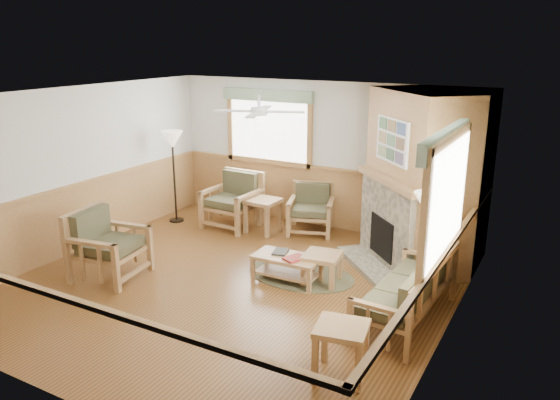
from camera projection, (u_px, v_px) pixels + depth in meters
The scene contains 24 objects.
floor at pixel (232, 284), 7.90m from camera, with size 6.00×6.00×0.01m, color brown.
ceiling at pixel (227, 96), 7.13m from camera, with size 6.00×6.00×0.01m, color white.
wall_back at pixel (322, 156), 10.03m from camera, with size 6.00×0.02×2.70m, color silver.
wall_front at pixel (46, 273), 5.00m from camera, with size 6.00×0.02×2.70m, color silver.
wall_left at pixel (78, 170), 8.91m from camera, with size 0.02×6.00×2.70m, color silver.
wall_right at pixel (452, 230), 6.12m from camera, with size 0.02×6.00×2.70m, color silver.
wainscot at pixel (231, 249), 7.74m from camera, with size 6.00×6.00×1.10m, color #A87A45, non-canonical shape.
fireplace at pixel (418, 180), 8.28m from camera, with size 2.20×2.20×2.70m, color #A87A45, non-canonical shape.
window_back at pixel (269, 88), 10.17m from camera, with size 1.90×0.16×1.50m, color white, non-canonical shape.
window_right at pixel (454, 128), 5.63m from camera, with size 0.16×1.90×1.50m, color white, non-canonical shape.
ceiling_fan at pixel (259, 98), 7.25m from camera, with size 1.24×1.24×0.36m, color white, non-canonical shape.
sofa at pixel (407, 290), 6.77m from camera, with size 0.76×1.85×0.85m, color #9F774A, non-canonical shape.
armchair_back_left at pixel (232, 200), 10.21m from camera, with size 0.90×0.90×1.01m, color #9F774A, non-canonical shape.
armchair_back_right at pixel (311, 209), 9.91m from camera, with size 0.78×0.78×0.88m, color #9F774A, non-canonical shape.
armchair_left at pixel (109, 244), 8.01m from camera, with size 0.91×0.91×1.02m, color #9F774A, non-canonical shape.
coffee_table at pixel (287, 269), 7.95m from camera, with size 0.98×0.49×0.39m, color #9F774A, non-canonical shape.
end_table_chairs at pixel (263, 216), 9.94m from camera, with size 0.56×0.54×0.63m, color #9F774A, non-canonical shape.
end_table_sofa at pixel (341, 351), 5.67m from camera, with size 0.53×0.51×0.59m, color #9F774A, non-canonical shape.
footstool at pixel (322, 268), 7.90m from camera, with size 0.51×0.51×0.45m, color #9F774A, non-canonical shape.
braided_rug at pixel (300, 274), 8.21m from camera, with size 1.68×1.68×0.01m, color #4A472E.
floor_lamp_left at pixel (174, 177), 10.39m from camera, with size 0.41×0.41×1.77m, color black, non-canonical shape.
floor_lamp_right at pixel (424, 251), 7.04m from camera, with size 0.36×0.36×1.57m, color black, non-canonical shape.
book_red at pixel (295, 257), 7.78m from camera, with size 0.22×0.30×0.03m, color maroon.
book_dark at pixel (280, 251), 8.02m from camera, with size 0.20×0.27×0.03m, color #262620.
Camera 1 is at (4.12, -5.98, 3.42)m, focal length 35.00 mm.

